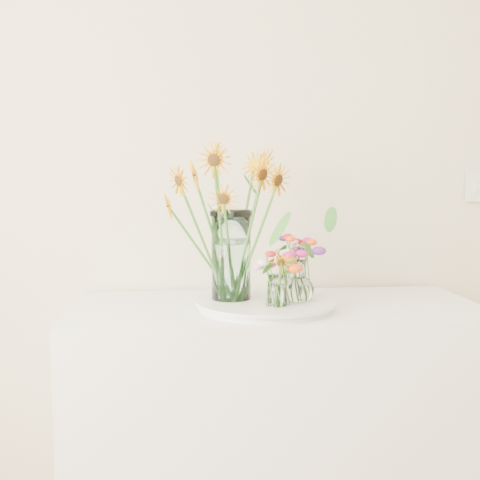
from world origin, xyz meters
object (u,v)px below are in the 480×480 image
(tray, at_px, (265,305))
(small_vase_a, at_px, (277,291))
(counter, at_px, (276,430))
(mason_jar, at_px, (231,255))
(small_vase_b, at_px, (299,281))
(small_vase_c, at_px, (291,277))

(tray, relative_size, small_vase_a, 4.18)
(counter, relative_size, mason_jar, 4.57)
(small_vase_b, distance_m, small_vase_c, 0.12)
(small_vase_b, xyz_separation_m, small_vase_c, (-0.01, 0.12, -0.01))
(counter, xyz_separation_m, small_vase_b, (0.06, -0.08, 0.55))
(mason_jar, height_order, small_vase_b, mason_jar)
(mason_jar, bearing_deg, small_vase_a, -41.40)
(counter, xyz_separation_m, tray, (-0.05, -0.06, 0.46))
(mason_jar, height_order, small_vase_c, mason_jar)
(small_vase_b, relative_size, small_vase_c, 1.13)
(tray, bearing_deg, counter, 50.33)
(small_vase_b, bearing_deg, small_vase_a, -139.73)
(counter, distance_m, mason_jar, 0.65)
(small_vase_a, xyz_separation_m, small_vase_c, (0.08, 0.19, 0.01))
(tray, relative_size, small_vase_b, 3.11)
(mason_jar, bearing_deg, tray, -14.21)
(mason_jar, relative_size, small_vase_a, 2.89)
(small_vase_c, bearing_deg, small_vase_b, -86.17)
(mason_jar, height_order, small_vase_a, mason_jar)
(tray, height_order, small_vase_c, small_vase_c)
(counter, bearing_deg, tray, -129.67)
(counter, relative_size, small_vase_b, 9.84)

